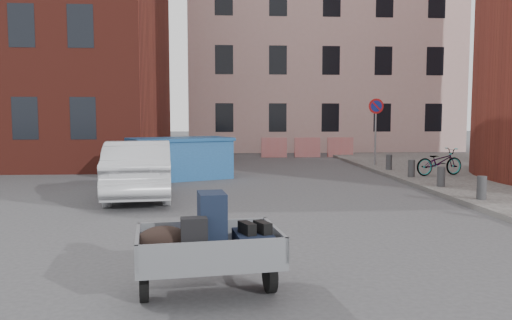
{
  "coord_description": "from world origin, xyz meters",
  "views": [
    {
      "loc": [
        -0.04,
        -10.03,
        2.06
      ],
      "look_at": [
        0.67,
        0.96,
        1.1
      ],
      "focal_mm": 35.0,
      "sensor_mm": 36.0,
      "label": 1
    }
  ],
  "objects": [
    {
      "name": "building_brick",
      "position": [
        -9.0,
        13.0,
        7.0
      ],
      "size": [
        12.0,
        10.0,
        14.0
      ],
      "primitive_type": "cube",
      "color": "#591E16",
      "rests_on": "ground"
    },
    {
      "name": "silver_car",
      "position": [
        -2.21,
        2.8,
        0.73
      ],
      "size": [
        2.09,
        4.58,
        1.45
      ],
      "primitive_type": "imported",
      "rotation": [
        0.0,
        0.0,
        3.27
      ],
      "color": "#AEB0B5",
      "rests_on": "ground"
    },
    {
      "name": "building_pink",
      "position": [
        6.0,
        22.0,
        7.0
      ],
      "size": [
        16.0,
        8.0,
        14.0
      ],
      "primitive_type": "cube",
      "color": "#CDA59E",
      "rests_on": "ground"
    },
    {
      "name": "bollards",
      "position": [
        6.0,
        3.4,
        0.4
      ],
      "size": [
        0.22,
        9.02,
        0.55
      ],
      "color": "#3A3A3D",
      "rests_on": "sidewalk"
    },
    {
      "name": "ground",
      "position": [
        0.0,
        0.0,
        0.0
      ],
      "size": [
        120.0,
        120.0,
        0.0
      ],
      "primitive_type": "plane",
      "color": "#38383A",
      "rests_on": "ground"
    },
    {
      "name": "no_parking_sign",
      "position": [
        6.0,
        9.48,
        2.01
      ],
      "size": [
        0.6,
        0.09,
        2.65
      ],
      "color": "gray",
      "rests_on": "sidewalk"
    },
    {
      "name": "barriers",
      "position": [
        4.2,
        15.0,
        0.5
      ],
      "size": [
        4.7,
        0.18,
        1.0
      ],
      "color": "red",
      "rests_on": "ground"
    },
    {
      "name": "trailer",
      "position": [
        -0.23,
        -4.44,
        0.61
      ],
      "size": [
        1.74,
        1.9,
        1.2
      ],
      "rotation": [
        0.0,
        0.0,
        0.14
      ],
      "color": "black",
      "rests_on": "ground"
    },
    {
      "name": "bicycle",
      "position": [
        7.06,
        5.94,
        0.57
      ],
      "size": [
        1.81,
        0.99,
        0.9
      ],
      "primitive_type": "imported",
      "rotation": [
        0.0,
        0.0,
        1.81
      ],
      "color": "black",
      "rests_on": "sidewalk"
    },
    {
      "name": "dumpster",
      "position": [
        -1.48,
        6.5,
        0.69
      ],
      "size": [
        3.66,
        2.87,
        1.37
      ],
      "rotation": [
        0.0,
        0.0,
        0.42
      ],
      "color": "#1D508C",
      "rests_on": "ground"
    }
  ]
}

